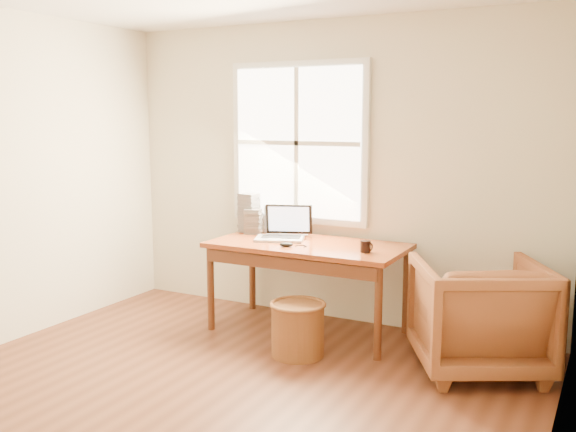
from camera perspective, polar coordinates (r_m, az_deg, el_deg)
name	(u,v)px	position (r m, az deg, el deg)	size (l,w,h in m)	color
room_shell	(183,196)	(3.81, -9.31, 1.74)	(4.04, 4.54, 2.64)	brown
desk	(308,246)	(5.28, 1.78, -2.65)	(1.60, 0.80, 0.04)	brown
armchair	(479,316)	(4.74, 16.64, -8.50)	(0.86, 0.88, 0.80)	brown
wicker_stool	(298,330)	(4.88, 0.87, -10.08)	(0.40, 0.40, 0.40)	brown
laptop	(279,223)	(5.39, -0.76, -0.66)	(0.38, 0.40, 0.28)	#A4A5AA
mouse	(286,244)	(5.13, -0.16, -2.55)	(0.11, 0.06, 0.04)	black
coffee_mug	(365,246)	(4.96, 6.90, -2.71)	(0.08, 0.08, 0.09)	black
cd_stack_a	(272,218)	(5.78, -1.44, -0.17)	(0.13, 0.11, 0.25)	#ADB2B9
cd_stack_b	(253,222)	(5.70, -3.11, -0.50)	(0.14, 0.12, 0.22)	#29292F
cd_stack_c	(249,213)	(5.77, -3.49, 0.30)	(0.16, 0.14, 0.35)	#9799A3
cd_stack_d	(278,224)	(5.72, -0.89, -0.68)	(0.14, 0.12, 0.17)	#B6BAC2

